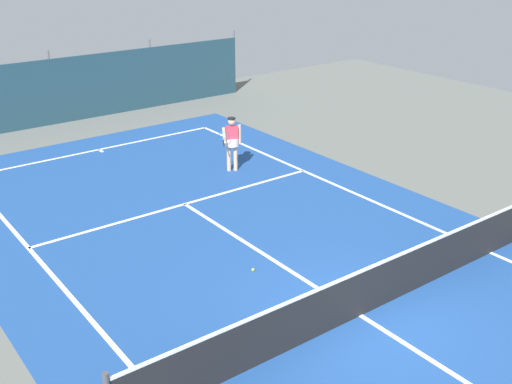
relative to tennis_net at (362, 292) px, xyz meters
The scene contains 6 objects.
ground_plane 0.51m from the tennis_net, ahead, with size 36.00×36.00×0.00m, color slate.
court_surface 0.51m from the tennis_net, ahead, with size 11.02×26.60×0.01m.
tennis_net is the anchor object (origin of this frame).
back_fence 16.15m from the tennis_net, 90.00° to the left, with size 16.30×0.98×2.70m.
tennis_player 8.09m from the tennis_net, 72.53° to the left, with size 0.86×0.62×1.64m.
tennis_ball_near_player 2.65m from the tennis_net, 104.01° to the left, with size 0.07×0.07×0.07m, color #CCDB33.
Camera 1 is at (-7.46, -6.72, 6.68)m, focal length 43.69 mm.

